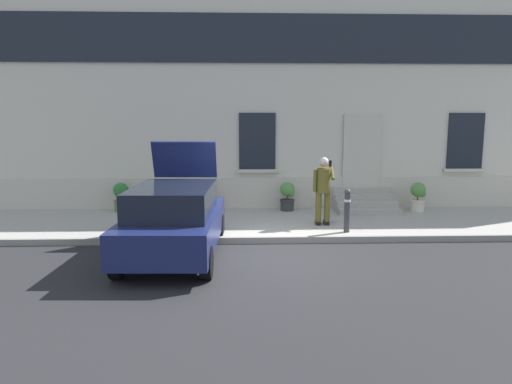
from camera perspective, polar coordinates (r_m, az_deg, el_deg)
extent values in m
plane|color=#232326|center=(9.79, 0.67, -7.79)|extent=(80.00, 80.00, 0.00)
cube|color=#99968E|center=(12.48, 0.07, -3.82)|extent=(24.00, 3.60, 0.15)
cube|color=gray|center=(10.68, 0.43, -5.98)|extent=(24.00, 0.12, 0.15)
cube|color=beige|center=(14.72, -0.29, 12.46)|extent=(24.00, 1.40, 7.50)
cube|color=#BCB7A8|center=(14.14, -0.20, -0.39)|extent=(24.00, 0.08, 1.10)
cube|color=black|center=(14.47, 12.97, 4.74)|extent=(1.00, 0.08, 2.10)
cube|color=#BCB7A8|center=(14.45, 13.00, 4.93)|extent=(1.16, 0.06, 2.24)
cube|color=black|center=(13.97, 0.16, 6.31)|extent=(1.10, 0.06, 1.70)
cube|color=#BCB7A8|center=(14.01, 0.16, 2.62)|extent=(1.30, 0.12, 0.10)
cube|color=black|center=(15.59, 24.51, 5.77)|extent=(1.10, 0.06, 1.70)
cube|color=#BCB7A8|center=(15.62, 24.36, 2.47)|extent=(1.30, 0.12, 0.10)
cube|color=black|center=(14.17, -0.20, 18.52)|extent=(16.80, 0.06, 1.40)
cube|color=#9E998E|center=(13.63, 13.92, -2.35)|extent=(1.80, 0.32, 0.16)
cube|color=#9E998E|center=(13.92, 13.57, -1.78)|extent=(1.80, 0.32, 0.32)
cube|color=#9E998E|center=(14.21, 13.24, -1.23)|extent=(1.80, 0.32, 0.48)
cube|color=#9E998E|center=(14.50, 12.92, -0.70)|extent=(1.80, 0.32, 0.64)
cube|color=#161E4C|center=(9.68, -9.97, -4.32)|extent=(1.90, 4.06, 0.64)
cube|color=black|center=(9.42, -10.23, -0.97)|extent=(1.63, 2.46, 0.56)
cube|color=black|center=(11.67, -8.22, -3.16)|extent=(1.67, 0.16, 0.20)
cube|color=yellow|center=(11.64, -8.24, -2.30)|extent=(0.52, 0.04, 0.12)
cube|color=#B21414|center=(11.72, -11.92, -1.03)|extent=(0.16, 0.05, 0.18)
cube|color=#B21414|center=(11.50, -4.54, -1.05)|extent=(0.16, 0.05, 0.18)
cube|color=#161E4C|center=(10.91, -8.85, 3.98)|extent=(1.50, 0.42, 0.87)
cylinder|color=black|center=(8.63, -16.82, -8.37)|extent=(0.22, 0.61, 0.60)
cylinder|color=black|center=(8.31, -6.16, -8.70)|extent=(0.22, 0.61, 0.60)
cylinder|color=black|center=(11.25, -12.68, -4.26)|extent=(0.22, 0.61, 0.60)
cylinder|color=black|center=(11.01, -4.56, -4.36)|extent=(0.22, 0.61, 0.60)
cylinder|color=#333338|center=(11.24, 11.21, -2.53)|extent=(0.14, 0.14, 0.95)
sphere|color=#333338|center=(11.16, 11.29, -0.03)|extent=(0.15, 0.15, 0.15)
cylinder|color=silver|center=(11.19, 11.26, -1.04)|extent=(0.15, 0.15, 0.06)
cylinder|color=#514C1E|center=(11.89, 7.74, -1.95)|extent=(0.15, 0.15, 0.82)
cube|color=black|center=(12.03, 7.65, -3.77)|extent=(0.12, 0.28, 0.10)
cylinder|color=#514C1E|center=(11.93, 8.78, -1.94)|extent=(0.15, 0.15, 0.82)
cube|color=black|center=(12.07, 8.69, -3.75)|extent=(0.12, 0.28, 0.10)
cylinder|color=#514C1E|center=(11.77, 8.36, 1.47)|extent=(0.34, 0.39, 0.65)
sphere|color=tan|center=(11.69, 8.45, 3.63)|extent=(0.22, 0.22, 0.22)
sphere|color=silver|center=(11.69, 8.45, 3.77)|extent=(0.21, 0.21, 0.21)
cylinder|color=#514C1E|center=(11.72, 7.32, 1.40)|extent=(0.09, 0.14, 0.57)
cylinder|color=#514C1E|center=(11.77, 9.36, 2.47)|extent=(0.09, 0.44, 0.39)
cube|color=black|center=(11.70, 9.18, 3.51)|extent=(0.07, 0.02, 0.15)
cylinder|color=#606B38|center=(14.20, -16.33, -1.64)|extent=(0.40, 0.40, 0.34)
cylinder|color=#606B38|center=(14.18, -16.35, -1.09)|extent=(0.44, 0.44, 0.05)
cylinder|color=#47331E|center=(14.15, -16.38, -0.49)|extent=(0.04, 0.04, 0.24)
sphere|color=#286B2D|center=(14.13, -16.41, 0.23)|extent=(0.44, 0.44, 0.44)
sphere|color=#286B2D|center=(14.07, -16.05, -0.20)|extent=(0.24, 0.24, 0.24)
cylinder|color=#B25B38|center=(13.83, -6.35, -1.61)|extent=(0.40, 0.40, 0.34)
cylinder|color=#B25B38|center=(13.81, -6.36, -1.04)|extent=(0.44, 0.44, 0.05)
cylinder|color=#47331E|center=(13.78, -6.37, -0.43)|extent=(0.04, 0.04, 0.24)
sphere|color=#1E5628|center=(13.76, -6.39, 0.31)|extent=(0.44, 0.44, 0.44)
sphere|color=#1E5628|center=(13.72, -5.98, -0.13)|extent=(0.24, 0.24, 0.24)
cylinder|color=#2D2D30|center=(13.80, 3.88, -1.60)|extent=(0.40, 0.40, 0.34)
cylinder|color=#2D2D30|center=(13.78, 3.89, -1.03)|extent=(0.44, 0.44, 0.05)
cylinder|color=#47331E|center=(13.75, 3.89, -0.41)|extent=(0.04, 0.04, 0.24)
sphere|color=#4C843D|center=(13.73, 3.90, 0.33)|extent=(0.44, 0.44, 0.44)
sphere|color=#4C843D|center=(13.70, 4.33, -0.11)|extent=(0.24, 0.24, 0.24)
cylinder|color=beige|center=(14.51, 19.34, -1.57)|extent=(0.40, 0.40, 0.34)
cylinder|color=beige|center=(14.49, 19.37, -1.03)|extent=(0.44, 0.44, 0.05)
cylinder|color=#47331E|center=(14.46, 19.40, -0.44)|extent=(0.04, 0.04, 0.24)
sphere|color=#4C843D|center=(14.44, 19.43, 0.26)|extent=(0.44, 0.44, 0.44)
sphere|color=#4C843D|center=(14.44, 19.86, -0.16)|extent=(0.24, 0.24, 0.24)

